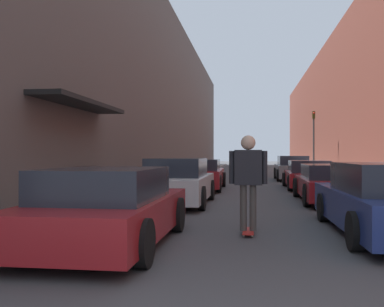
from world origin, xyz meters
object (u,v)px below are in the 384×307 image
(parked_car_left_2, at_px, (199,175))
(skateboarder, at_px, (248,173))
(parked_car_right_1, at_px, (329,183))
(traffic_light, at_px, (314,137))
(parked_car_left_0, at_px, (108,208))
(parked_car_right_3, at_px, (292,168))
(parked_car_right_2, at_px, (308,175))
(parked_car_left_1, at_px, (178,182))

(parked_car_left_2, distance_m, skateboarder, 10.14)
(parked_car_right_1, relative_size, traffic_light, 1.16)
(parked_car_left_0, bearing_deg, parked_car_right_3, 75.63)
(parked_car_right_2, bearing_deg, parked_car_left_0, -111.40)
(parked_car_left_0, relative_size, parked_car_left_2, 0.93)
(parked_car_right_2, xyz_separation_m, traffic_light, (1.34, 7.76, 1.95))
(parked_car_right_3, height_order, skateboarder, skateboarder)
(parked_car_left_2, height_order, traffic_light, traffic_light)
(parked_car_right_1, height_order, parked_car_right_3, parked_car_right_3)
(parked_car_left_0, xyz_separation_m, parked_car_right_2, (4.76, 12.15, -0.02))
(parked_car_left_0, bearing_deg, skateboarder, 29.48)
(parked_car_left_0, xyz_separation_m, parked_car_left_1, (0.18, 5.78, 0.04))
(parked_car_left_0, height_order, parked_car_right_3, parked_car_right_3)
(parked_car_left_2, xyz_separation_m, parked_car_right_1, (4.57, -4.14, -0.05))
(parked_car_left_2, bearing_deg, traffic_light, 55.80)
(parked_car_left_1, bearing_deg, traffic_light, 67.26)
(parked_car_right_3, bearing_deg, traffic_light, 49.69)
(parked_car_left_2, height_order, parked_car_right_3, parked_car_right_3)
(parked_car_left_0, xyz_separation_m, parked_car_right_3, (4.67, 18.23, 0.06))
(parked_car_right_2, height_order, skateboarder, skateboarder)
(parked_car_right_3, bearing_deg, parked_car_right_1, -89.65)
(parked_car_right_1, relative_size, skateboarder, 2.49)
(parked_car_right_1, height_order, traffic_light, traffic_light)
(parked_car_left_0, xyz_separation_m, parked_car_right_1, (4.74, 7.04, -0.03))
(parked_car_right_3, xyz_separation_m, skateboarder, (-2.41, -16.95, 0.47))
(parked_car_left_1, bearing_deg, parked_car_left_0, -91.76)
(parked_car_left_1, height_order, parked_car_right_1, parked_car_left_1)
(parked_car_left_1, relative_size, parked_car_right_2, 0.95)
(parked_car_left_0, distance_m, traffic_light, 20.92)
(parked_car_left_1, height_order, parked_car_right_3, parked_car_right_3)
(parked_car_left_0, relative_size, parked_car_right_3, 0.96)
(skateboarder, bearing_deg, traffic_light, 78.37)
(parked_car_right_1, distance_m, skateboarder, 6.29)
(parked_car_left_0, xyz_separation_m, parked_car_left_2, (0.17, 11.18, 0.01))
(parked_car_left_0, relative_size, parked_car_left_1, 1.00)
(parked_car_left_1, xyz_separation_m, parked_car_right_2, (4.58, 6.37, -0.07))
(skateboarder, bearing_deg, parked_car_left_1, 114.89)
(parked_car_left_2, bearing_deg, parked_car_left_0, -90.86)
(parked_car_left_2, height_order, skateboarder, skateboarder)
(parked_car_left_1, xyz_separation_m, parked_car_right_1, (4.56, 1.26, -0.08))
(parked_car_left_2, bearing_deg, parked_car_left_1, -89.90)
(parked_car_left_0, bearing_deg, parked_car_right_2, 68.60)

